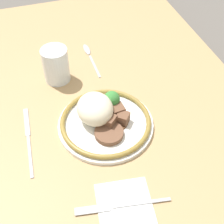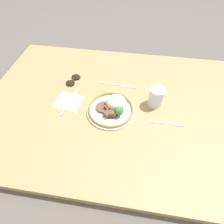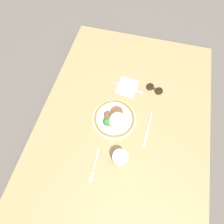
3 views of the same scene
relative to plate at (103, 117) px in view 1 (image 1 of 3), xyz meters
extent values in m
plane|color=#5B5651|center=(-0.01, 0.05, -0.07)|extent=(8.00, 8.00, 0.00)
cube|color=tan|center=(-0.01, 0.05, -0.05)|extent=(1.32, 0.92, 0.05)
cube|color=white|center=(-0.23, 0.02, -0.02)|extent=(0.14, 0.13, 0.00)
cylinder|color=white|center=(-0.01, 0.00, -0.02)|extent=(0.23, 0.23, 0.01)
torus|color=olive|center=(-0.01, 0.00, -0.01)|extent=(0.22, 0.22, 0.01)
ellipsoid|color=beige|center=(0.01, 0.02, 0.02)|extent=(0.10, 0.09, 0.07)
cylinder|color=brown|center=(-0.05, 0.00, -0.01)|extent=(0.07, 0.07, 0.01)
cylinder|color=#51331E|center=(-0.01, -0.02, -0.01)|extent=(0.07, 0.07, 0.00)
cube|color=brown|center=(0.01, -0.04, 0.00)|extent=(0.03, 0.03, 0.03)
cube|color=brown|center=(0.00, -0.02, 0.00)|extent=(0.04, 0.04, 0.03)
cube|color=brown|center=(-0.02, -0.04, 0.00)|extent=(0.04, 0.04, 0.03)
cube|color=brown|center=(-0.02, -0.01, 0.00)|extent=(0.04, 0.04, 0.03)
cylinder|color=#669E51|center=(0.03, 0.00, 0.00)|extent=(0.01, 0.01, 0.02)
sphere|color=#387F38|center=(0.03, 0.00, 0.02)|extent=(0.04, 0.04, 0.04)
cylinder|color=#669E51|center=(0.03, 0.00, 0.00)|extent=(0.01, 0.01, 0.02)
sphere|color=#387F38|center=(0.03, 0.00, 0.02)|extent=(0.04, 0.04, 0.04)
cylinder|color=#669E51|center=(0.04, 0.01, -0.01)|extent=(0.01, 0.01, 0.02)
sphere|color=#387F38|center=(0.04, 0.01, 0.01)|extent=(0.03, 0.03, 0.03)
cylinder|color=#669E51|center=(0.03, -0.03, 0.00)|extent=(0.01, 0.01, 0.02)
sphere|color=#387F38|center=(0.03, -0.03, 0.02)|extent=(0.04, 0.04, 0.04)
cylinder|color=orange|center=(0.20, 0.07, 0.01)|extent=(0.06, 0.06, 0.07)
cylinder|color=silver|center=(0.20, 0.07, 0.03)|extent=(0.07, 0.07, 0.10)
cube|color=#ADADB2|center=(-0.23, -0.01, -0.02)|extent=(0.03, 0.12, 0.00)
cube|color=#ADADB2|center=(-0.21, 0.09, -0.02)|extent=(0.03, 0.07, 0.00)
cube|color=#ADADB2|center=(-0.04, 0.19, -0.02)|extent=(0.12, 0.01, 0.00)
cube|color=#ADADB2|center=(0.06, 0.18, -0.02)|extent=(0.09, 0.02, 0.00)
cube|color=#ADADB2|center=(0.22, -0.04, -0.02)|extent=(0.11, 0.01, 0.00)
ellipsoid|color=#ADADB2|center=(0.31, -0.04, -0.02)|extent=(0.06, 0.02, 0.01)
camera|label=1|loc=(-0.49, 0.13, 0.56)|focal=50.00mm
camera|label=2|loc=(0.08, -0.54, 0.64)|focal=28.00mm
camera|label=3|loc=(0.35, 0.07, 0.86)|focal=28.00mm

